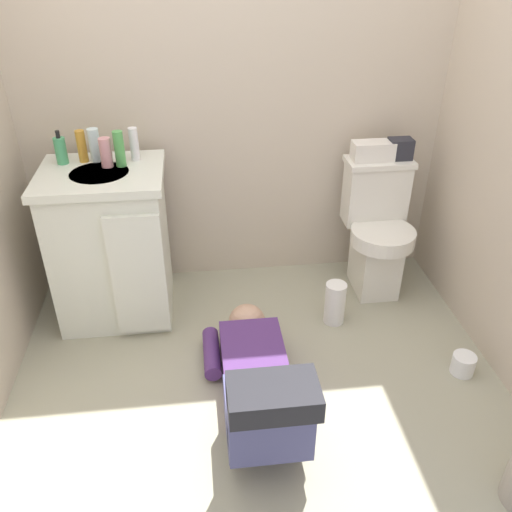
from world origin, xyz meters
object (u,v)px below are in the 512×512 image
(toiletry_bag, at_px, (400,149))
(bottle_pink, at_px, (106,153))
(person_plumber, at_px, (258,383))
(bottle_clear, at_px, (95,145))
(vanity_cabinet, at_px, (112,244))
(bottle_amber, at_px, (82,146))
(bottle_white, at_px, (134,144))
(soap_dispenser, at_px, (61,150))
(tissue_box, at_px, (373,151))
(toilet_paper_roll, at_px, (463,364))
(bottle_green, at_px, (119,149))
(toilet, at_px, (377,230))
(paper_towel_roll, at_px, (335,303))
(faucet, at_px, (102,151))

(toiletry_bag, relative_size, bottle_pink, 0.87)
(person_plumber, xyz_separation_m, bottle_clear, (-0.69, 0.97, 0.73))
(vanity_cabinet, xyz_separation_m, toiletry_bag, (1.55, 0.16, 0.39))
(toiletry_bag, height_order, bottle_amber, bottle_amber)
(bottle_white, bearing_deg, soap_dispenser, -179.07)
(tissue_box, height_order, toilet_paper_roll, tissue_box)
(vanity_cabinet, height_order, toiletry_bag, toiletry_bag)
(person_plumber, relative_size, bottle_green, 6.14)
(toilet, relative_size, paper_towel_roll, 3.16)
(toilet, relative_size, soap_dispenser, 4.52)
(bottle_pink, distance_m, bottle_green, 0.07)
(toiletry_bag, distance_m, bottle_amber, 1.64)
(tissue_box, relative_size, bottle_white, 1.34)
(person_plumber, relative_size, bottle_white, 6.50)
(bottle_amber, height_order, toilet_paper_roll, bottle_amber)
(toiletry_bag, relative_size, bottle_white, 0.76)
(vanity_cabinet, relative_size, bottle_green, 4.72)
(bottle_white, bearing_deg, toilet_paper_roll, -29.11)
(faucet, distance_m, bottle_amber, 0.10)
(toiletry_bag, bearing_deg, tissue_box, 180.00)
(vanity_cabinet, bearing_deg, faucet, 91.31)
(bottle_pink, bearing_deg, bottle_amber, 146.64)
(person_plumber, relative_size, tissue_box, 4.84)
(bottle_amber, distance_m, bottle_clear, 0.06)
(bottle_amber, height_order, bottle_pink, bottle_amber)
(person_plumber, xyz_separation_m, toiletry_bag, (0.89, 1.00, 0.63))
(toiletry_bag, distance_m, paper_towel_roll, 0.90)
(person_plumber, distance_m, toiletry_bag, 1.48)
(toiletry_bag, height_order, soap_dispenser, soap_dispenser)
(tissue_box, height_order, toiletry_bag, toiletry_bag)
(tissue_box, bearing_deg, bottle_amber, -179.07)
(toiletry_bag, height_order, toilet_paper_roll, toiletry_bag)
(bottle_white, relative_size, paper_towel_roll, 0.69)
(bottle_white, bearing_deg, paper_towel_roll, -21.00)
(faucet, xyz_separation_m, bottle_amber, (-0.09, -0.01, 0.03))
(vanity_cabinet, height_order, bottle_pink, bottle_pink)
(bottle_clear, bearing_deg, bottle_pink, -52.93)
(faucet, xyz_separation_m, bottle_clear, (-0.03, -0.01, 0.03))
(toilet, relative_size, bottle_pink, 5.26)
(bottle_pink, distance_m, bottle_white, 0.15)
(toilet, height_order, bottle_clear, bottle_clear)
(toilet, xyz_separation_m, bottle_clear, (-1.47, 0.07, 0.53))
(vanity_cabinet, bearing_deg, bottle_white, 39.48)
(bottle_amber, distance_m, paper_towel_roll, 1.51)
(toilet, bearing_deg, toilet_paper_roll, -74.63)
(vanity_cabinet, height_order, bottle_amber, bottle_amber)
(faucet, bearing_deg, toilet, -2.85)
(faucet, relative_size, tissue_box, 0.45)
(tissue_box, height_order, bottle_white, bottle_white)
(paper_towel_roll, bearing_deg, tissue_box, 58.12)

